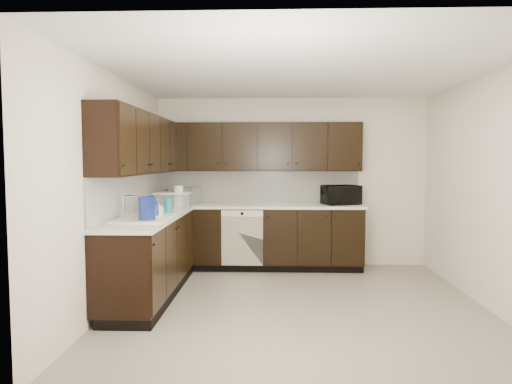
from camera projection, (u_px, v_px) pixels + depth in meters
floor at (298, 306)px, 4.95m from camera, size 4.00×4.00×0.00m
ceiling at (300, 72)px, 4.78m from camera, size 4.00×4.00×0.00m
wall_back at (291, 182)px, 6.86m from camera, size 4.00×0.02×2.50m
wall_left at (114, 191)px, 4.93m from camera, size 0.02×4.00×2.50m
wall_right at (489, 191)px, 4.79m from camera, size 0.02×4.00×2.50m
wall_front at (318, 212)px, 2.87m from camera, size 4.00×0.02×2.50m
lower_cabinets at (218, 248)px, 6.06m from camera, size 3.00×2.80×0.90m
countertop at (217, 210)px, 6.02m from camera, size 3.03×2.83×0.04m
backsplash at (204, 189)px, 6.22m from camera, size 3.00×2.80×0.48m
upper_cabinets at (211, 146)px, 6.06m from camera, size 3.00×2.80×0.70m
dishwasher at (242, 234)px, 6.34m from camera, size 0.58×0.04×0.78m
sink at (143, 225)px, 4.93m from camera, size 0.54×0.82×0.42m
microwave at (341, 195)px, 6.56m from camera, size 0.59×0.50×0.28m
soap_bottle_a at (158, 209)px, 4.94m from camera, size 0.12×0.13×0.21m
soap_bottle_b at (141, 204)px, 5.54m from camera, size 0.11×0.11×0.21m
toaster_oven at (185, 196)px, 6.68m from camera, size 0.45×0.38×0.24m
storage_bin at (173, 200)px, 6.28m from camera, size 0.50×0.38×0.19m
blue_pitcher at (147, 209)px, 4.73m from camera, size 0.18×0.18×0.26m
teal_tumbler at (168, 206)px, 5.37m from camera, size 0.09×0.09×0.19m
paper_towel_roll at (179, 196)px, 6.28m from camera, size 0.13×0.13×0.29m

